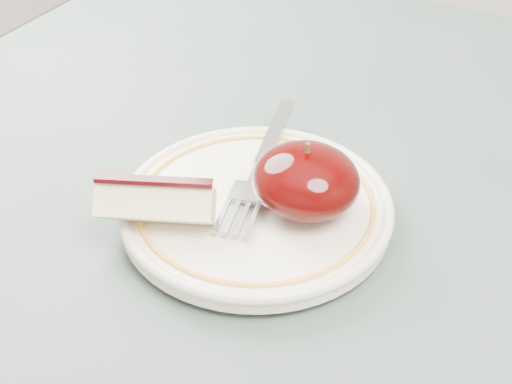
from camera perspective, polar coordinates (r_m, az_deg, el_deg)
The scene contains 5 objects.
table at distance 0.62m, azimuth 4.52°, elevation -8.11°, with size 0.90×0.90×0.75m.
plate at distance 0.55m, azimuth 0.00°, elevation -1.16°, with size 0.21×0.21×0.02m.
apple_half at distance 0.53m, azimuth 4.01°, elevation 0.91°, with size 0.08×0.08×0.06m.
apple_wedge at distance 0.52m, azimuth -8.02°, elevation -0.82°, with size 0.09×0.07×0.04m.
fork at distance 0.58m, azimuth 0.39°, elevation 2.25°, with size 0.07×0.19×0.00m.
Camera 1 is at (0.16, -0.40, 1.11)m, focal length 50.00 mm.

